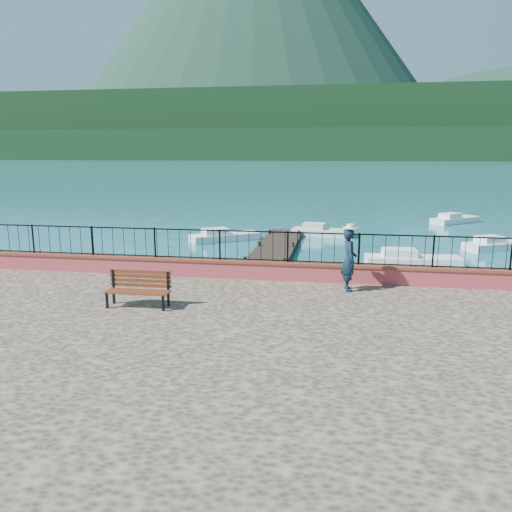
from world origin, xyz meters
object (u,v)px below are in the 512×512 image
(boat_0, at_px, (176,273))
(boat_2, at_px, (497,242))
(park_bench, at_px, (138,296))
(boat_1, at_px, (413,257))
(boat_5, at_px, (455,218))
(person, at_px, (349,260))
(boat_3, at_px, (225,234))
(boat_4, at_px, (323,229))

(boat_0, distance_m, boat_2, 17.65)
(park_bench, bearing_deg, boat_1, 52.88)
(boat_2, height_order, boat_5, same)
(park_bench, height_order, person, person)
(boat_2, height_order, boat_3, same)
(boat_1, relative_size, boat_3, 1.05)
(park_bench, bearing_deg, boat_2, 49.49)
(boat_0, bearing_deg, boat_4, 66.64)
(boat_0, distance_m, boat_5, 24.86)
(person, distance_m, boat_5, 25.60)
(boat_2, distance_m, boat_5, 10.41)
(boat_3, bearing_deg, boat_4, -8.95)
(boat_2, bearing_deg, boat_1, -164.88)
(park_bench, height_order, boat_4, park_bench)
(boat_2, bearing_deg, boat_0, -175.39)
(person, height_order, boat_1, person)
(park_bench, relative_size, boat_4, 0.44)
(boat_3, bearing_deg, boat_2, -35.85)
(boat_5, bearing_deg, person, -150.35)
(person, bearing_deg, boat_5, -27.77)
(boat_3, height_order, boat_5, same)
(boat_2, bearing_deg, person, -148.47)
(boat_5, bearing_deg, boat_3, 171.97)
(boat_3, xyz_separation_m, boat_5, (15.15, 10.11, 0.00))
(boat_4, height_order, boat_5, same)
(person, height_order, boat_5, person)
(person, bearing_deg, boat_3, 17.26)
(boat_1, xyz_separation_m, boat_5, (5.02, 15.10, 0.00))
(boat_1, height_order, boat_4, same)
(boat_0, distance_m, boat_1, 10.98)
(boat_3, bearing_deg, person, -98.30)
(park_bench, xyz_separation_m, boat_2, (13.60, 16.35, -1.09))
(boat_0, height_order, boat_3, same)
(person, relative_size, boat_2, 0.50)
(park_bench, height_order, boat_1, park_bench)
(person, distance_m, boat_1, 9.78)
(person, distance_m, boat_2, 16.11)
(boat_0, height_order, boat_1, same)
(boat_1, distance_m, boat_2, 6.86)
(boat_1, xyz_separation_m, boat_4, (-4.46, 7.72, 0.00))
(person, xyz_separation_m, boat_3, (-7.01, 14.09, -1.73))
(boat_1, relative_size, boat_5, 1.04)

